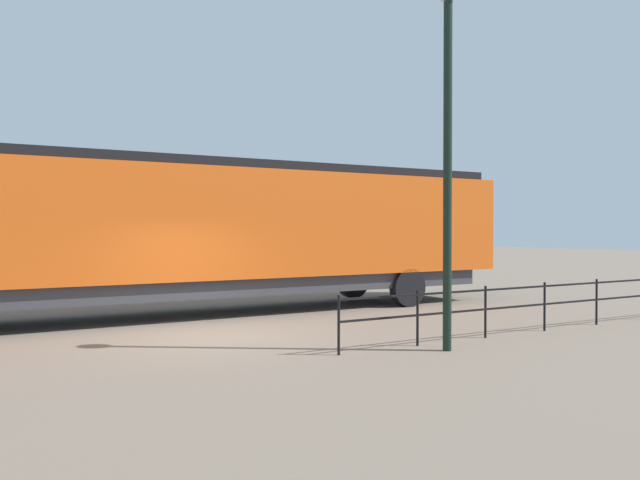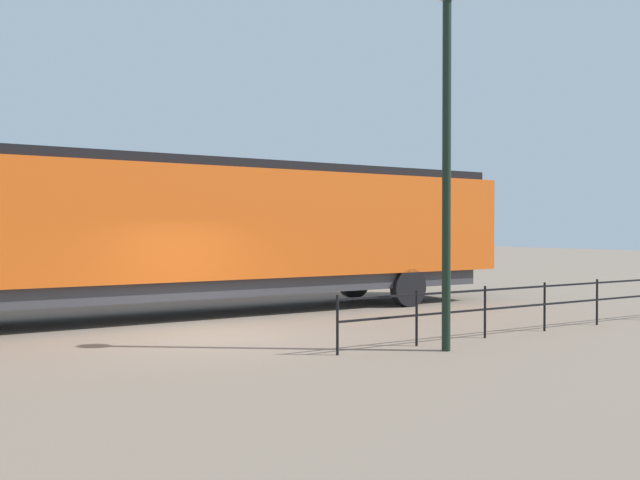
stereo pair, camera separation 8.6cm
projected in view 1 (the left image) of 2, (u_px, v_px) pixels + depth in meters
name	position (u px, v px, depth m)	size (l,w,h in m)	color
ground_plane	(212.00, 337.00, 13.67)	(120.00, 120.00, 0.00)	#756656
locomotive	(215.00, 228.00, 17.45)	(3.13, 18.33, 4.01)	#D15114
lamp_post	(448.00, 99.00, 12.04)	(0.48, 0.48, 6.88)	black
platform_fence	(545.00, 299.00, 14.48)	(0.05, 10.85, 1.07)	black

